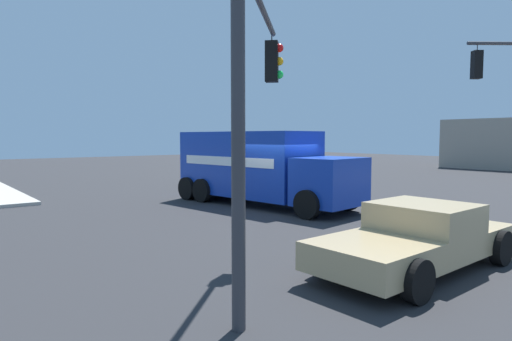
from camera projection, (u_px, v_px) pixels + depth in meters
name	position (u px, v px, depth m)	size (l,w,h in m)	color
ground_plane	(279.00, 210.00, 16.88)	(100.00, 100.00, 0.00)	#2B2B2D
delivery_truck	(259.00, 167.00, 18.10)	(8.49, 3.70, 3.00)	#1438AD
traffic_light_secondary	(255.00, 84.00, 7.71)	(3.49, 3.64, 5.53)	#38383D
pickup_tan	(418.00, 235.00, 9.21)	(2.38, 5.26, 1.38)	tan
sedan_navy	(225.00, 174.00, 25.80)	(2.12, 4.34, 1.31)	navy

